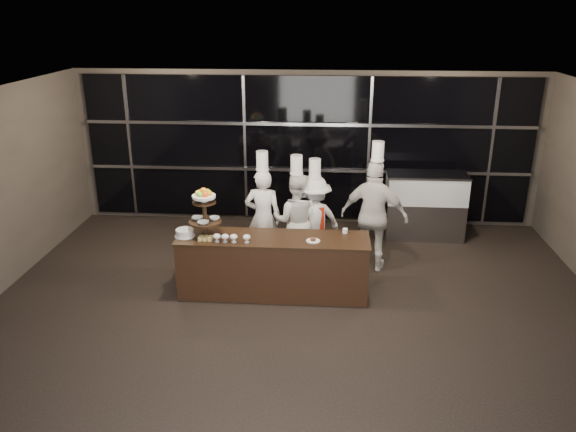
# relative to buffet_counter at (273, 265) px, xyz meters

# --- Properties ---
(room) EXTENTS (10.00, 10.00, 10.00)m
(room) POSITION_rel_buffet_counter_xyz_m (0.36, -1.85, 1.03)
(room) COLOR black
(room) RESTS_ON ground
(window_wall) EXTENTS (8.60, 0.10, 2.80)m
(window_wall) POSITION_rel_buffet_counter_xyz_m (0.36, 3.08, 1.04)
(window_wall) COLOR black
(window_wall) RESTS_ON ground
(buffet_counter) EXTENTS (2.84, 0.74, 0.92)m
(buffet_counter) POSITION_rel_buffet_counter_xyz_m (0.00, 0.00, 0.00)
(buffet_counter) COLOR black
(buffet_counter) RESTS_ON ground
(display_stand) EXTENTS (0.48, 0.48, 0.74)m
(display_stand) POSITION_rel_buffet_counter_xyz_m (-1.00, -0.00, 0.87)
(display_stand) COLOR black
(display_stand) RESTS_ON buffet_counter
(compotes) EXTENTS (0.54, 0.11, 0.12)m
(compotes) POSITION_rel_buffet_counter_xyz_m (-0.59, -0.22, 0.54)
(compotes) COLOR silver
(compotes) RESTS_ON buffet_counter
(layer_cake) EXTENTS (0.30, 0.30, 0.11)m
(layer_cake) POSITION_rel_buffet_counter_xyz_m (-1.30, -0.05, 0.51)
(layer_cake) COLOR white
(layer_cake) RESTS_ON buffet_counter
(pastry_squares) EXTENTS (0.20, 0.13, 0.05)m
(pastry_squares) POSITION_rel_buffet_counter_xyz_m (-0.97, -0.17, 0.48)
(pastry_squares) COLOR #D6BD68
(pastry_squares) RESTS_ON buffet_counter
(small_plate) EXTENTS (0.20, 0.20, 0.05)m
(small_plate) POSITION_rel_buffet_counter_xyz_m (0.59, -0.10, 0.47)
(small_plate) COLOR white
(small_plate) RESTS_ON buffet_counter
(chef_cup) EXTENTS (0.08, 0.08, 0.07)m
(chef_cup) POSITION_rel_buffet_counter_xyz_m (1.06, 0.25, 0.49)
(chef_cup) COLOR white
(chef_cup) RESTS_ON buffet_counter
(display_case) EXTENTS (1.46, 0.64, 1.24)m
(display_case) POSITION_rel_buffet_counter_xyz_m (2.61, 2.45, 0.22)
(display_case) COLOR #A5A5AA
(display_case) RESTS_ON ground
(chef_a) EXTENTS (0.62, 0.42, 1.96)m
(chef_a) POSITION_rel_buffet_counter_xyz_m (-0.26, 1.03, 0.39)
(chef_a) COLOR white
(chef_a) RESTS_ON ground
(chef_b) EXTENTS (0.82, 0.66, 1.91)m
(chef_b) POSITION_rel_buffet_counter_xyz_m (0.28, 1.02, 0.35)
(chef_b) COLOR silver
(chef_b) RESTS_ON ground
(chef_c) EXTENTS (1.14, 1.01, 1.83)m
(chef_c) POSITION_rel_buffet_counter_xyz_m (0.57, 1.11, 0.31)
(chef_c) COLOR white
(chef_c) RESTS_ON ground
(chef_d) EXTENTS (1.17, 0.72, 2.16)m
(chef_d) POSITION_rel_buffet_counter_xyz_m (1.55, 0.99, 0.48)
(chef_d) COLOR silver
(chef_d) RESTS_ON ground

